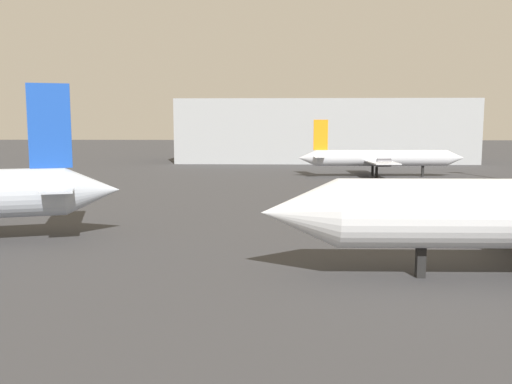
{
  "coord_description": "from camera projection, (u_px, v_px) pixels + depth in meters",
  "views": [
    {
      "loc": [
        3.81,
        -9.92,
        8.94
      ],
      "look_at": [
        1.96,
        39.01,
        2.83
      ],
      "focal_mm": 38.26,
      "sensor_mm": 36.0,
      "label": 1
    }
  ],
  "objects": [
    {
      "name": "terminal_building",
      "position": [
        323.0,
        131.0,
        130.84
      ],
      "size": [
        68.17,
        21.01,
        14.63
      ],
      "primitive_type": "cube",
      "color": "#999EA3",
      "rests_on": "ground_plane"
    },
    {
      "name": "airplane_far_right",
      "position": [
        380.0,
        158.0,
        92.8
      ],
      "size": [
        28.45,
        19.22,
        9.7
      ],
      "rotation": [
        0.0,
        0.0,
        0.05
      ],
      "color": "silver",
      "rests_on": "ground_plane"
    }
  ]
}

